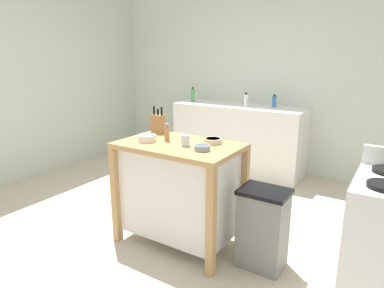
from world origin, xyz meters
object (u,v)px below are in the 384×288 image
bowl_stoneware_deep (213,141)px  bottle_spray_cleaner (246,100)px  bowl_ceramic_wide (147,138)px  bottle_dish_soap (274,101)px  trash_bin (263,228)px  sink_faucet (244,96)px  bottle_hand_soap (193,95)px  knife_block (158,123)px  drinking_cup (185,141)px  pepper_grinder (167,133)px  bowl_ceramic_small (202,148)px  kitchen_island (179,188)px

bowl_stoneware_deep → bottle_spray_cleaner: (-0.53, 1.85, 0.09)m
bowl_stoneware_deep → bowl_ceramic_wide: bearing=-154.3°
bottle_dish_soap → trash_bin: bearing=-71.8°
sink_faucet → bottle_hand_soap: size_ratio=1.02×
knife_block → drinking_cup: size_ratio=2.83×
bottle_spray_cleaner → bottle_hand_soap: size_ratio=0.86×
drinking_cup → bottle_dish_soap: size_ratio=0.51×
knife_block → bowl_ceramic_wide: 0.33m
bowl_stoneware_deep → bottle_hand_soap: bearing=126.6°
bowl_stoneware_deep → sink_faucet: (-0.65, 2.04, 0.12)m
bowl_stoneware_deep → pepper_grinder: (-0.37, -0.14, 0.05)m
knife_block → bowl_ceramic_small: bearing=-24.4°
drinking_cup → bottle_hand_soap: bearing=121.0°
bowl_stoneware_deep → pepper_grinder: pepper_grinder is taller
kitchen_island → bottle_dish_soap: 2.20m
knife_block → pepper_grinder: (0.25, -0.20, -0.02)m
bottle_dish_soap → bowl_ceramic_small: bearing=-84.3°
bowl_ceramic_wide → bottle_hand_soap: bearing=112.7°
knife_block → bottle_dish_soap: 1.97m
bowl_ceramic_wide → drinking_cup: size_ratio=1.76×
sink_faucet → bottle_spray_cleaner: (0.12, -0.19, -0.02)m
pepper_grinder → bottle_dish_soap: size_ratio=0.91×
bowl_ceramic_wide → kitchen_island: bearing=18.5°
drinking_cup → bowl_ceramic_small: bearing=-13.7°
bottle_hand_soap → drinking_cup: bearing=-59.0°
kitchen_island → sink_faucet: size_ratio=4.55×
drinking_cup → trash_bin: bearing=6.3°
sink_faucet → kitchen_island: bearing=-79.4°
pepper_grinder → bottle_hand_soap: size_ratio=0.72×
bottle_spray_cleaner → bowl_ceramic_wide: bearing=-89.2°
pepper_grinder → trash_bin: size_ratio=0.25×
bottle_spray_cleaner → knife_block: bearing=-92.7°
drinking_cup → bottle_dish_soap: bearing=91.0°
bowl_ceramic_small → bottle_hand_soap: bottle_hand_soap is taller
knife_block → bowl_ceramic_wide: bearing=-68.9°
pepper_grinder → bottle_hand_soap: 2.23m
kitchen_island → bottle_hand_soap: size_ratio=4.63×
sink_faucet → bottle_spray_cleaner: sink_faucet is taller
knife_block → sink_faucet: bearing=90.9°
bottle_dish_soap → bottle_hand_soap: 1.20m
bowl_ceramic_small → bottle_dish_soap: 2.24m
bowl_ceramic_wide → pepper_grinder: pepper_grinder is taller
bowl_ceramic_small → drinking_cup: (-0.18, 0.04, 0.02)m
knife_block → bowl_ceramic_small: (0.65, -0.30, -0.07)m
bowl_ceramic_wide → pepper_grinder: 0.17m
kitchen_island → trash_bin: (0.74, 0.04, -0.18)m
trash_bin → bowl_ceramic_small: bearing=-166.0°
kitchen_island → bottle_spray_cleaner: (-0.29, 2.00, 0.50)m
kitchen_island → sink_faucet: sink_faucet is taller
trash_bin → bottle_dish_soap: bottle_dish_soap is taller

